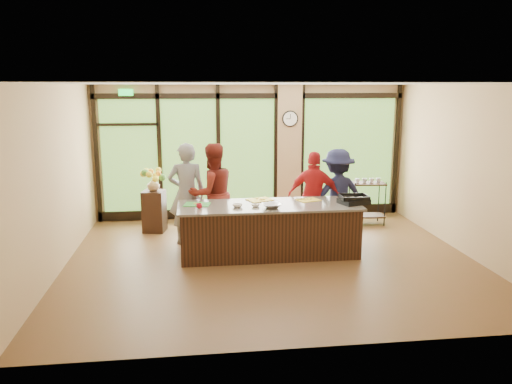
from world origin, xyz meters
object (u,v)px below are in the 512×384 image
object	(u,v)px
flower_stand	(154,211)
roasting_pan	(354,201)
cook_right	(337,195)
bar_cart	(367,197)
cook_left	(187,194)
island_base	(269,231)

from	to	relation	value
flower_stand	roasting_pan	bearing A→B (deg)	-15.96
cook_right	bar_cart	world-z (taller)	cook_right
cook_left	cook_right	world-z (taller)	cook_left
island_base	bar_cart	bearing A→B (deg)	35.79
bar_cart	island_base	bearing A→B (deg)	-137.95
cook_left	roasting_pan	xyz separation A→B (m)	(2.95, -0.98, -0.01)
island_base	roasting_pan	bearing A→B (deg)	-4.54
flower_stand	bar_cart	bearing A→B (deg)	11.14
bar_cart	roasting_pan	bearing A→B (deg)	-110.02
cook_right	roasting_pan	bearing A→B (deg)	84.14
island_base	roasting_pan	world-z (taller)	roasting_pan
roasting_pan	bar_cart	size ratio (longest dim) A/B	0.47
island_base	cook_right	world-z (taller)	cook_right
cook_right	roasting_pan	xyz separation A→B (m)	(0.05, -0.87, 0.07)
bar_cart	cook_right	bearing A→B (deg)	-127.95
cook_left	flower_stand	bearing A→B (deg)	-52.60
island_base	bar_cart	world-z (taller)	bar_cart
cook_left	bar_cart	xyz separation A→B (m)	(3.87, 0.88, -0.36)
cook_left	bar_cart	size ratio (longest dim) A/B	1.90
cook_right	flower_stand	xyz separation A→B (m)	(-3.59, 0.99, -0.47)
island_base	cook_left	distance (m)	1.77
cook_right	bar_cart	xyz separation A→B (m)	(0.97, 0.99, -0.28)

